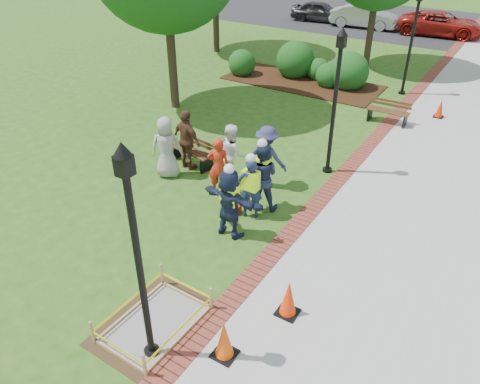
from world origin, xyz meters
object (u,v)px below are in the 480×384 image
Objects in this scene: wet_concrete_pad at (154,316)px; hivis_worker_a at (230,201)px; bench_near at (192,156)px; hivis_worker_b at (251,186)px; lamp_near at (136,246)px; hivis_worker_c at (261,175)px; cone_front at (224,340)px.

wet_concrete_pad is 1.19× the size of hivis_worker_a.
hivis_worker_b is at bearing -25.96° from bench_near.
lamp_near is at bearing -80.81° from hivis_worker_b.
hivis_worker_c is (-0.34, 4.67, 0.76)m from wet_concrete_pad.
wet_concrete_pad is 0.55× the size of lamp_near.
cone_front is at bearing -58.24° from hivis_worker_a.
hivis_worker_b is at bearing 89.45° from hivis_worker_a.
bench_near is 3.40m from hivis_worker_b.
lamp_near is at bearing -78.43° from hivis_worker_a.
lamp_near is 2.35× the size of hivis_worker_b.
hivis_worker_c is at bearing 85.65° from hivis_worker_b.
cone_front is 3.70m from hivis_worker_a.
hivis_worker_b is at bearing 99.19° from lamp_near.
hivis_worker_a reaches higher than wet_concrete_pad.
hivis_worker_a is at bearing -91.84° from hivis_worker_c.
hivis_worker_a reaches higher than bench_near.
hivis_worker_a is (-0.77, 3.77, -1.51)m from lamp_near.
hivis_worker_c is (-1.88, 4.54, 0.59)m from cone_front.
hivis_worker_c reaches higher than bench_near.
hivis_worker_c reaches higher than hivis_worker_a.
wet_concrete_pad is 2.34m from lamp_near.
hivis_worker_a is at bearing 96.82° from wet_concrete_pad.
cone_front reaches higher than bench_near.
wet_concrete_pad is 3.34m from hivis_worker_a.
cone_front is (1.54, 0.12, 0.17)m from wet_concrete_pad.
hivis_worker_a is at bearing 101.57° from lamp_near.
lamp_near is at bearing -82.06° from hivis_worker_c.
hivis_worker_a is at bearing -38.84° from bench_near.
lamp_near is 5.03m from hivis_worker_b.
lamp_near reaches higher than wet_concrete_pad.
wet_concrete_pad is 1.29× the size of hivis_worker_b.
lamp_near is (-1.15, -0.66, 2.08)m from cone_front.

